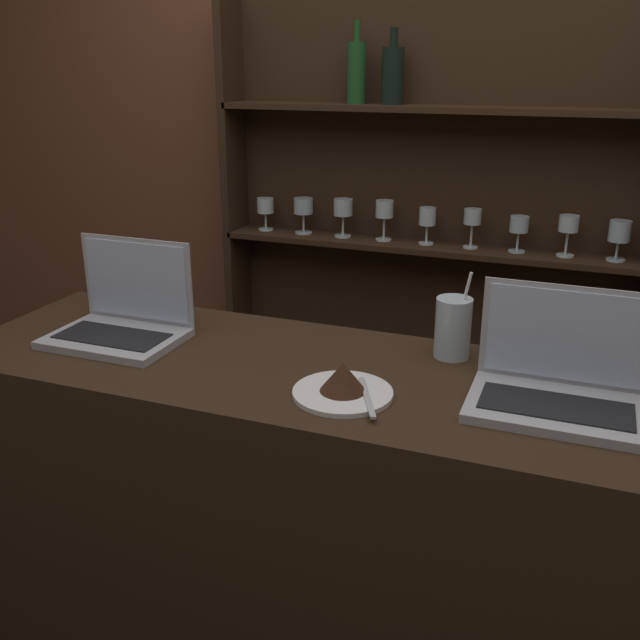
% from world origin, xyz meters
% --- Properties ---
extents(bar_counter, '(1.67, 0.52, 1.02)m').
position_xyz_m(bar_counter, '(0.00, 0.26, 0.51)').
color(bar_counter, black).
rests_on(bar_counter, ground_plane).
extents(back_wall, '(7.00, 0.06, 2.70)m').
position_xyz_m(back_wall, '(0.00, 1.49, 1.35)').
color(back_wall, brown).
rests_on(back_wall, ground_plane).
extents(back_shelf, '(1.50, 0.18, 1.85)m').
position_xyz_m(back_shelf, '(-0.04, 1.41, 0.96)').
color(back_shelf, '#332114').
rests_on(back_shelf, ground_plane).
extents(laptop_near, '(0.30, 0.21, 0.22)m').
position_xyz_m(laptop_near, '(-0.50, 0.27, 1.07)').
color(laptop_near, '#ADADB2').
rests_on(laptop_near, bar_counter).
extents(laptop_far, '(0.32, 0.21, 0.22)m').
position_xyz_m(laptop_far, '(0.47, 0.26, 1.07)').
color(laptop_far, '#ADADB2').
rests_on(laptop_far, bar_counter).
extents(cake_plate, '(0.20, 0.20, 0.07)m').
position_xyz_m(cake_plate, '(0.08, 0.16, 1.04)').
color(cake_plate, white).
rests_on(cake_plate, bar_counter).
extents(water_glass, '(0.08, 0.08, 0.20)m').
position_xyz_m(water_glass, '(0.24, 0.43, 1.08)').
color(water_glass, silver).
rests_on(water_glass, bar_counter).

